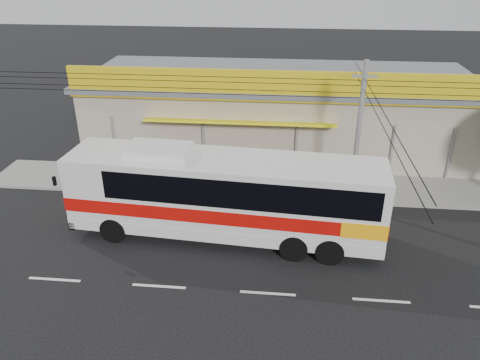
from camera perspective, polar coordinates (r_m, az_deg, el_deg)
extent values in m
plane|color=black|center=(19.32, 3.75, -8.87)|extent=(120.00, 120.00, 0.00)
cube|color=gray|center=(24.43, 4.31, -0.59)|extent=(30.00, 3.20, 0.15)
cube|color=#A99C88|center=(28.83, 4.80, 8.06)|extent=(22.00, 8.00, 4.20)
cube|color=#585B60|center=(28.21, 4.97, 12.40)|extent=(22.60, 8.60, 0.30)
cube|color=gold|center=(24.08, 4.82, 11.31)|extent=(22.00, 0.24, 1.60)
cube|color=#B4280A|center=(24.16, -0.03, 11.45)|extent=(9.00, 0.10, 1.20)
cube|color=#147128|center=(24.84, 20.23, 10.27)|extent=(2.40, 0.10, 1.10)
cube|color=navy|center=(25.64, 26.14, 9.67)|extent=(2.20, 0.10, 1.10)
cube|color=#B4280A|center=(25.78, -16.02, 11.41)|extent=(3.00, 0.10, 1.10)
cube|color=yellow|center=(24.58, -0.06, 7.08)|extent=(10.00, 1.20, 0.37)
cube|color=silver|center=(19.32, -1.90, -1.69)|extent=(13.09, 3.68, 3.12)
cube|color=#BD0C08|center=(19.50, -1.88, -2.66)|extent=(13.13, 3.72, 0.59)
cube|color=#FAA60D|center=(19.27, 14.68, -3.99)|extent=(1.93, 2.88, 0.65)
cube|color=black|center=(18.87, 0.31, 0.00)|extent=(10.94, 3.55, 1.18)
cube|color=black|center=(21.24, -19.01, 0.97)|extent=(0.35, 2.37, 1.61)
cube|color=silver|center=(19.26, -9.86, 3.61)|extent=(2.69, 1.70, 0.39)
cylinder|color=black|center=(20.40, -15.15, -5.85)|extent=(1.14, 0.43, 1.12)
cylinder|color=black|center=(22.30, -12.66, -2.61)|extent=(1.14, 0.43, 1.12)
cylinder|color=black|center=(18.74, 10.87, -8.52)|extent=(1.14, 0.43, 1.12)
cylinder|color=black|center=(20.79, 10.90, -4.71)|extent=(1.14, 0.43, 1.12)
imported|color=maroon|center=(23.81, -8.14, -0.20)|extent=(1.68, 0.72, 0.86)
imported|color=black|center=(25.66, -14.18, 1.58)|extent=(1.92, 0.92, 1.11)
cylinder|color=slate|center=(21.75, 14.13, 5.00)|extent=(0.23, 0.23, 6.98)
cube|color=slate|center=(20.93, 14.98, 12.12)|extent=(1.05, 0.10, 0.10)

